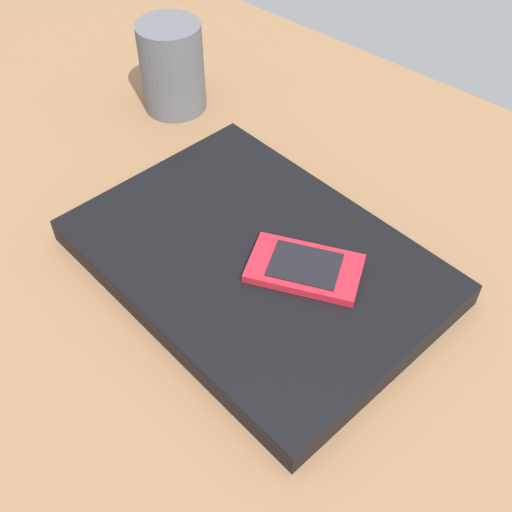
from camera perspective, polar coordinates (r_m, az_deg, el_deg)
desk_surface at (r=66.95cm, az=-4.39°, el=1.71°), size 120.00×80.00×3.00cm
laptop_closed at (r=60.62cm, az=0.00°, el=-0.46°), size 35.83×27.17×2.56cm
cell_phone_on_laptop at (r=57.75cm, az=4.20°, el=-1.22°), size 11.61×9.48×0.94cm
pen_cup at (r=80.40cm, az=-7.49°, el=16.37°), size 7.64×7.64×10.88cm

